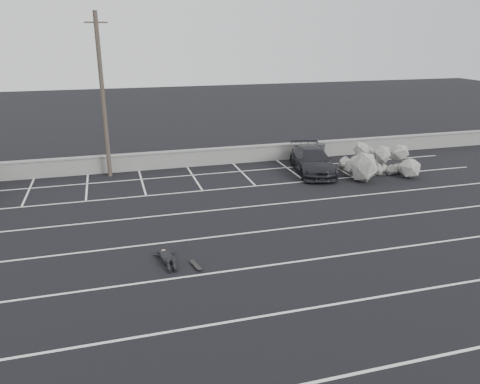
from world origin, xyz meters
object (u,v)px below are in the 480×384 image
object	(u,v)px
person	(166,254)
skateboard	(196,266)
utility_pole	(103,97)
trash_bin	(320,152)
car_right	(313,161)
riprap_pile	(371,169)

from	to	relation	value
person	skateboard	distance (m)	1.34
person	utility_pole	bearing A→B (deg)	93.53
trash_bin	skateboard	distance (m)	16.55
car_right	riprap_pile	world-z (taller)	car_right
utility_pole	trash_bin	bearing A→B (deg)	-0.11
car_right	skateboard	bearing A→B (deg)	-121.53
utility_pole	skateboard	world-z (taller)	utility_pole
riprap_pile	person	distance (m)	14.90
car_right	utility_pole	size ratio (longest dim) A/B	0.56
utility_pole	trash_bin	distance (m)	14.10
person	skateboard	world-z (taller)	person
riprap_pile	trash_bin	bearing A→B (deg)	106.27
car_right	person	world-z (taller)	car_right
utility_pole	person	world-z (taller)	utility_pole
skateboard	utility_pole	bearing A→B (deg)	90.56
utility_pole	car_right	bearing A→B (deg)	-12.54
utility_pole	trash_bin	xyz separation A→B (m)	(13.49, -0.02, -4.09)
car_right	riprap_pile	bearing A→B (deg)	-19.86
car_right	person	size ratio (longest dim) A/B	2.33
riprap_pile	person	size ratio (longest dim) A/B	2.05
riprap_pile	skateboard	distance (m)	14.57
skateboard	person	bearing A→B (deg)	124.87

